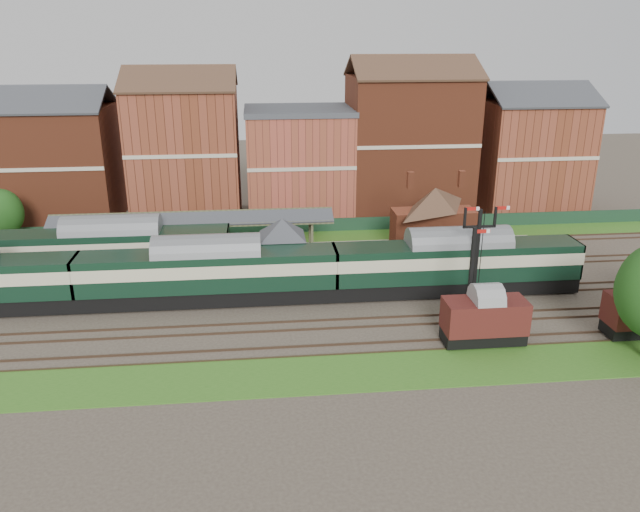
{
  "coord_description": "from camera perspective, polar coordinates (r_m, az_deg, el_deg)",
  "views": [
    {
      "loc": [
        -4.98,
        -47.01,
        20.91
      ],
      "look_at": [
        0.08,
        2.0,
        3.0
      ],
      "focal_mm": 35.0,
      "sensor_mm": 36.0,
      "label": 1
    }
  ],
  "objects": [
    {
      "name": "dmu_train",
      "position": [
        50.57,
        -10.18,
        -1.42
      ],
      "size": [
        61.27,
        3.22,
        4.71
      ],
      "color": "black",
      "rests_on": "ground"
    },
    {
      "name": "fence",
      "position": [
        68.25,
        -1.45,
        2.79
      ],
      "size": [
        90.0,
        0.12,
        1.5
      ],
      "primitive_type": "cube",
      "color": "#193823",
      "rests_on": "ground"
    },
    {
      "name": "ground",
      "position": [
        51.69,
        0.14,
        -3.88
      ],
      "size": [
        160.0,
        160.0,
        0.0
      ],
      "primitive_type": "plane",
      "color": "#473D33",
      "rests_on": "ground"
    },
    {
      "name": "tree_back",
      "position": [
        70.11,
        -27.1,
        3.54
      ],
      "size": [
        4.18,
        4.18,
        6.11
      ],
      "color": "#382619",
      "rests_on": "ground"
    },
    {
      "name": "signal_box",
      "position": [
        53.33,
        -3.43,
        0.53
      ],
      "size": [
        5.4,
        5.4,
        6.0
      ],
      "color": "#546749",
      "rests_on": "ground"
    },
    {
      "name": "grass_front",
      "position": [
        41.07,
        1.93,
        -10.6
      ],
      "size": [
        90.0,
        5.0,
        0.06
      ],
      "primitive_type": "cube",
      "color": "#2D6619",
      "rests_on": "ground"
    },
    {
      "name": "platform_railcar",
      "position": [
        57.95,
        -18.32,
        0.63
      ],
      "size": [
        20.3,
        3.2,
        4.68
      ],
      "color": "black",
      "rests_on": "ground"
    },
    {
      "name": "goods_van_a",
      "position": [
        45.2,
        14.8,
        -5.5
      ],
      "size": [
        5.72,
        2.48,
        3.47
      ],
      "color": "black",
      "rests_on": "ground"
    },
    {
      "name": "grass_back",
      "position": [
        66.57,
        -1.31,
        1.69
      ],
      "size": [
        90.0,
        4.5,
        0.06
      ],
      "primitive_type": "cube",
      "color": "#2D6619",
      "rests_on": "ground"
    },
    {
      "name": "platform",
      "position": [
        60.32,
        -5.56,
        0.1
      ],
      "size": [
        55.0,
        3.4,
        1.0
      ],
      "primitive_type": "cube",
      "color": "#2D2D2D",
      "rests_on": "ground"
    },
    {
      "name": "canopy",
      "position": [
        59.37,
        -11.5,
        3.61
      ],
      "size": [
        26.0,
        3.89,
        4.08
      ],
      "color": "#4D4F31",
      "rests_on": "platform"
    },
    {
      "name": "town_backdrop",
      "position": [
        73.5,
        -2.07,
        9.05
      ],
      "size": [
        69.0,
        10.0,
        16.0
      ],
      "color": "brown",
      "rests_on": "ground"
    },
    {
      "name": "station_building",
      "position": [
        61.63,
        10.36,
        3.68
      ],
      "size": [
        8.1,
        8.1,
        5.9
      ],
      "color": "brown",
      "rests_on": "platform"
    },
    {
      "name": "semaphore_bracket",
      "position": [
        50.36,
        14.21,
        0.48
      ],
      "size": [
        3.6,
        0.25,
        8.18
      ],
      "color": "black",
      "rests_on": "ground"
    },
    {
      "name": "brick_hut",
      "position": [
        54.91,
        4.98,
        -1.15
      ],
      "size": [
        3.2,
        2.64,
        2.94
      ],
      "color": "brown",
      "rests_on": "ground"
    },
    {
      "name": "semaphore_siding",
      "position": [
        45.9,
        13.64,
        -2.03
      ],
      "size": [
        1.23,
        0.25,
        8.0
      ],
      "color": "black",
      "rests_on": "ground"
    }
  ]
}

